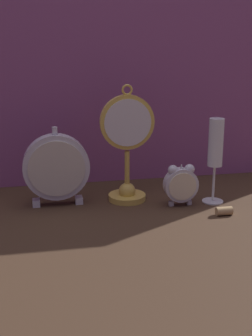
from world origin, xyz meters
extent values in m
plane|color=#422D1E|center=(0.00, 0.00, 0.00)|extent=(4.00, 4.00, 0.00)
cube|color=#8E4C7F|center=(0.00, 0.33, 0.33)|extent=(1.50, 0.01, 0.66)
cylinder|color=gold|center=(0.01, 0.14, 0.01)|extent=(0.10, 0.10, 0.02)
sphere|color=gold|center=(0.01, 0.14, 0.03)|extent=(0.05, 0.05, 0.05)
cylinder|color=gold|center=(0.01, 0.14, 0.08)|extent=(0.01, 0.01, 0.13)
cylinder|color=gold|center=(0.01, 0.14, 0.22)|extent=(0.15, 0.02, 0.15)
cylinder|color=silver|center=(0.01, 0.13, 0.22)|extent=(0.13, 0.00, 0.13)
torus|color=gold|center=(0.01, 0.14, 0.31)|extent=(0.03, 0.01, 0.03)
cube|color=silver|center=(0.12, 0.07, 0.01)|extent=(0.01, 0.01, 0.01)
cube|color=silver|center=(0.17, 0.07, 0.01)|extent=(0.01, 0.01, 0.01)
cylinder|color=silver|center=(0.15, 0.07, 0.06)|extent=(0.09, 0.03, 0.09)
cylinder|color=beige|center=(0.15, 0.05, 0.06)|extent=(0.08, 0.00, 0.08)
sphere|color=silver|center=(0.13, 0.07, 0.10)|extent=(0.03, 0.03, 0.03)
sphere|color=silver|center=(0.17, 0.07, 0.10)|extent=(0.03, 0.03, 0.03)
cylinder|color=silver|center=(0.15, 0.07, 0.11)|extent=(0.00, 0.00, 0.02)
cube|color=silver|center=(-0.24, 0.14, 0.01)|extent=(0.02, 0.03, 0.02)
cube|color=silver|center=(-0.12, 0.14, 0.01)|extent=(0.02, 0.03, 0.02)
cylinder|color=silver|center=(-0.18, 0.14, 0.11)|extent=(0.18, 0.04, 0.18)
cylinder|color=beige|center=(-0.18, 0.12, 0.11)|extent=(0.15, 0.00, 0.15)
cylinder|color=silver|center=(-0.18, 0.14, 0.21)|extent=(0.01, 0.01, 0.02)
cylinder|color=silver|center=(0.24, 0.08, 0.00)|extent=(0.06, 0.06, 0.01)
cylinder|color=silver|center=(0.24, 0.08, 0.05)|extent=(0.01, 0.01, 0.10)
cylinder|color=white|center=(0.24, 0.08, 0.17)|extent=(0.04, 0.04, 0.13)
cylinder|color=beige|center=(0.24, 0.08, 0.15)|extent=(0.04, 0.04, 0.08)
cylinder|color=tan|center=(0.24, -0.02, 0.01)|extent=(0.04, 0.02, 0.02)
camera|label=1|loc=(-0.23, -1.07, 0.45)|focal=50.00mm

